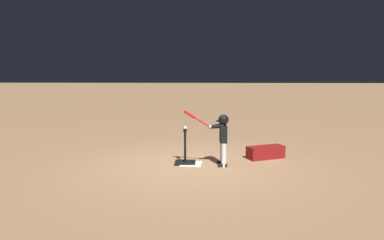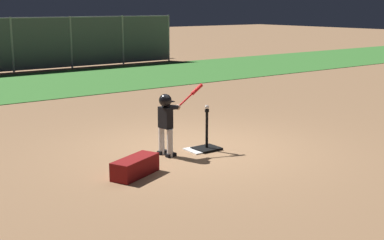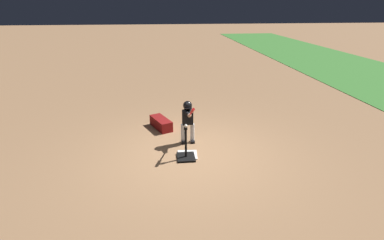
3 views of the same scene
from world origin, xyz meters
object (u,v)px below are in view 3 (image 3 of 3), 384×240
Objects in this scene: batting_tee at (186,154)px; batter_child at (188,117)px; equipment_bag at (161,123)px; baseball at (186,126)px.

batter_child reaches higher than batting_tee.
batter_child is at bearing 170.73° from batting_tee.
batting_tee reaches higher than equipment_bag.
batter_child is (-0.76, 0.12, 0.57)m from batting_tee.
equipment_bag is (-1.02, -0.64, -0.54)m from batter_child.
batter_child reaches higher than equipment_bag.
batting_tee is at bearing -7.41° from equipment_bag.
equipment_bag is (-1.78, -0.51, 0.04)m from batting_tee.
batting_tee is 0.67m from baseball.
baseball is (0.00, 0.00, 0.67)m from batting_tee.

